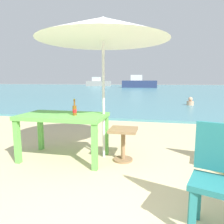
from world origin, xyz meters
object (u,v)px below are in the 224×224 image
object	(u,v)px
boat_barge	(98,83)
swimmer_person	(190,102)
boat_fishing_trawler	(139,83)
patio_umbrella	(103,29)
picnic_table_green	(63,121)
side_table_wood	(123,140)
beer_bottle_amber	(75,109)

from	to	relation	value
boat_barge	swimmer_person	bearing A→B (deg)	-66.23
swimmer_person	boat_fishing_trawler	size ratio (longest dim) A/B	0.07
patio_umbrella	picnic_table_green	bearing A→B (deg)	-162.19
patio_umbrella	side_table_wood	bearing A→B (deg)	-13.79
patio_umbrella	boat_fishing_trawler	distance (m)	31.24
side_table_wood	boat_barge	bearing A→B (deg)	106.60
boat_barge	patio_umbrella	bearing A→B (deg)	-73.84
picnic_table_green	boat_barge	bearing A→B (deg)	105.21
swimmer_person	beer_bottle_amber	bearing A→B (deg)	-110.44
boat_barge	beer_bottle_amber	bearing A→B (deg)	-74.51
swimmer_person	boat_barge	bearing A→B (deg)	113.77
patio_umbrella	boat_barge	size ratio (longest dim) A/B	0.45
picnic_table_green	boat_barge	xyz separation A→B (m)	(-10.55, 38.80, 0.09)
side_table_wood	boat_fishing_trawler	distance (m)	31.33
picnic_table_green	swimmer_person	world-z (taller)	picnic_table_green
picnic_table_green	boat_fishing_trawler	world-z (taller)	boat_fishing_trawler
patio_umbrella	boat_fishing_trawler	size ratio (longest dim) A/B	0.41
patio_umbrella	boat_fishing_trawler	world-z (taller)	patio_umbrella
beer_bottle_amber	patio_umbrella	size ratio (longest dim) A/B	0.12
side_table_wood	swimmer_person	bearing A→B (deg)	74.37
beer_bottle_amber	boat_fishing_trawler	bearing A→B (deg)	93.07
beer_bottle_amber	side_table_wood	size ratio (longest dim) A/B	0.49
swimmer_person	boat_barge	xyz separation A→B (m)	(-13.67, 31.05, 0.50)
swimmer_person	patio_umbrella	bearing A→B (deg)	-108.22
boat_fishing_trawler	boat_barge	size ratio (longest dim) A/B	1.11
picnic_table_green	side_table_wood	distance (m)	1.04
boat_fishing_trawler	patio_umbrella	bearing A→B (deg)	-86.14
picnic_table_green	patio_umbrella	distance (m)	1.61
patio_umbrella	boat_fishing_trawler	bearing A→B (deg)	93.86
boat_fishing_trawler	boat_barge	bearing A→B (deg)	140.61
side_table_wood	swimmer_person	world-z (taller)	side_table_wood
boat_barge	picnic_table_green	bearing A→B (deg)	-74.79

